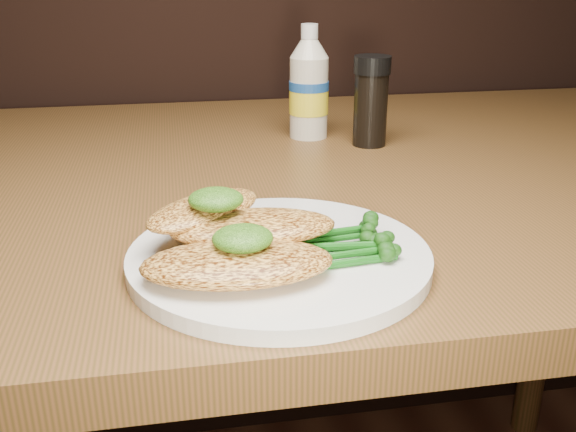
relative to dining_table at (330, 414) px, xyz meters
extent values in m
cylinder|color=white|center=(-0.12, -0.27, 0.38)|extent=(0.25, 0.25, 0.01)
ellipsoid|color=#FAB44F|center=(-0.15, -0.31, 0.40)|extent=(0.15, 0.08, 0.02)
ellipsoid|color=#FAB44F|center=(-0.14, -0.26, 0.41)|extent=(0.14, 0.07, 0.02)
ellipsoid|color=#FAB44F|center=(-0.17, -0.23, 0.41)|extent=(0.13, 0.12, 0.02)
ellipsoid|color=#113207|center=(-0.15, -0.30, 0.42)|extent=(0.05, 0.04, 0.02)
ellipsoid|color=#113207|center=(-0.16, -0.25, 0.43)|extent=(0.05, 0.05, 0.02)
camera|label=1|loc=(-0.20, -0.75, 0.61)|focal=41.13mm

